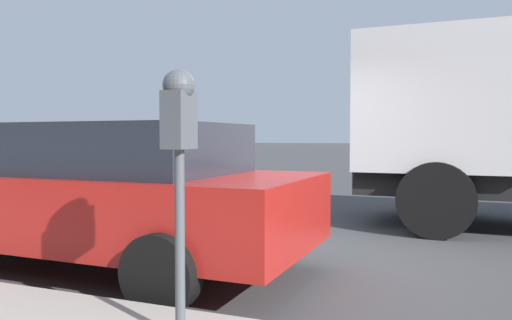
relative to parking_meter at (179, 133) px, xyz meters
name	(u,v)px	position (x,y,z in m)	size (l,w,h in m)	color
ground_plane	(255,258)	(2.66, 0.58, -1.39)	(220.00, 220.00, 0.00)	#424244
parking_meter	(179,133)	(0.00, 0.00, 0.00)	(0.21, 0.19, 1.60)	#4C5156
car_red	(101,192)	(1.67, 1.93, -0.59)	(2.18, 4.56, 1.51)	#B21E19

